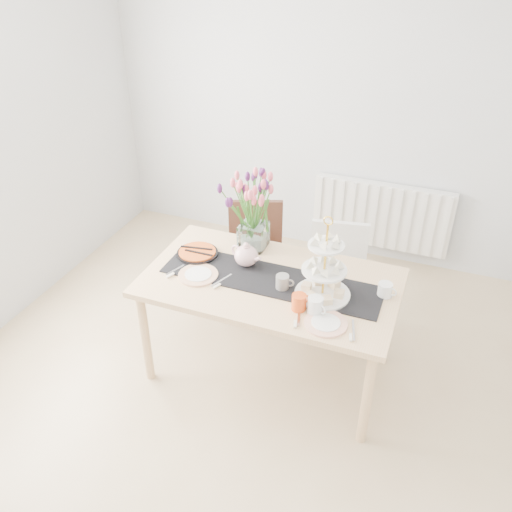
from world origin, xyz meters
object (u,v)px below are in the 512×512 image
(mug_white, at_px, (315,306))
(tulip_vase, at_px, (253,201))
(teapot, at_px, (246,256))
(mug_orange, at_px, (299,302))
(chair_white, at_px, (337,272))
(mug_grey, at_px, (282,282))
(cake_stand, at_px, (324,277))
(tart_tin, at_px, (197,253))
(cream_jug, at_px, (385,290))
(plate_left, at_px, (198,275))
(chair_brown, at_px, (255,248))
(plate_right, at_px, (326,323))
(radiator, at_px, (381,215))
(dining_table, at_px, (270,290))

(mug_white, bearing_deg, tulip_vase, 164.30)
(teapot, distance_m, mug_orange, 0.56)
(chair_white, xyz_separation_m, mug_grey, (-0.19, -0.69, 0.31))
(chair_white, xyz_separation_m, cake_stand, (0.06, -0.67, 0.41))
(tart_tin, bearing_deg, cake_stand, -8.70)
(cream_jug, height_order, plate_left, cream_jug)
(cake_stand, bearing_deg, cream_jug, 21.45)
(cake_stand, relative_size, plate_left, 1.93)
(tart_tin, relative_size, mug_orange, 2.75)
(chair_brown, distance_m, cream_jug, 1.27)
(cream_jug, relative_size, mug_grey, 0.90)
(cake_stand, height_order, mug_orange, cake_stand)
(cake_stand, xyz_separation_m, mug_white, (0.00, -0.18, -0.09))
(mug_white, bearing_deg, plate_right, -14.30)
(chair_white, distance_m, mug_orange, 0.91)
(mug_white, bearing_deg, radiator, 114.77)
(chair_brown, distance_m, teapot, 0.72)
(mug_white, height_order, mug_orange, mug_white)
(dining_table, relative_size, mug_orange, 15.79)
(teapot, distance_m, plate_right, 0.75)
(teapot, bearing_deg, plate_right, -9.99)
(tulip_vase, distance_m, cream_jug, 1.02)
(cake_stand, distance_m, tart_tin, 0.92)
(chair_white, relative_size, plate_left, 3.28)
(cake_stand, relative_size, mug_orange, 4.85)
(mug_grey, distance_m, plate_right, 0.41)
(chair_white, xyz_separation_m, mug_orange, (-0.04, -0.85, 0.32))
(chair_brown, height_order, tart_tin, chair_brown)
(plate_left, bearing_deg, cream_jug, 10.72)
(radiator, bearing_deg, plate_left, -115.88)
(radiator, bearing_deg, tulip_vase, -116.71)
(tulip_vase, xyz_separation_m, tart_tin, (-0.31, -0.24, -0.34))
(tulip_vase, bearing_deg, plate_left, -113.38)
(radiator, bearing_deg, teapot, -111.80)
(chair_brown, bearing_deg, radiator, 30.16)
(tulip_vase, distance_m, tart_tin, 0.52)
(dining_table, height_order, mug_orange, mug_orange)
(tart_tin, height_order, plate_left, tart_tin)
(teapot, bearing_deg, cream_jug, 21.22)
(chair_white, distance_m, mug_white, 0.91)
(tulip_vase, height_order, mug_orange, tulip_vase)
(cake_stand, bearing_deg, plate_right, -70.49)
(radiator, xyz_separation_m, cake_stand, (-0.08, -1.73, 0.44))
(radiator, distance_m, chair_brown, 1.27)
(radiator, height_order, cake_stand, cake_stand)
(cream_jug, bearing_deg, tulip_vase, -179.65)
(radiator, xyz_separation_m, teapot, (-0.64, -1.59, 0.38))
(cake_stand, distance_m, cream_jug, 0.39)
(radiator, relative_size, chair_brown, 1.41)
(cake_stand, height_order, mug_white, cake_stand)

